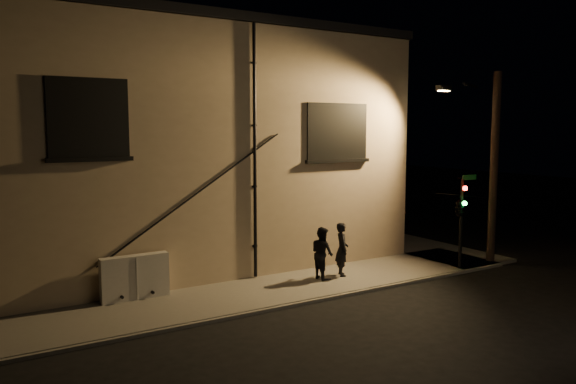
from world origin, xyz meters
TOP-DOWN VIEW (x-y plane):
  - ground at (0.00, 0.00)m, footprint 90.00×90.00m
  - sidewalk at (1.22, 4.39)m, footprint 21.00×16.00m
  - building at (-3.00, 8.99)m, footprint 16.20×12.23m
  - utility_cabinet at (-5.93, 2.70)m, footprint 1.98×0.33m
  - pedestrian_a at (0.83, 1.63)m, footprint 0.66×0.78m
  - pedestrian_b at (0.03, 1.65)m, footprint 0.67×0.85m
  - traffic_signal at (4.95, 0.19)m, footprint 1.34×1.96m
  - streetlamp_pole at (6.85, 0.45)m, footprint 2.02×1.39m

SIDE VIEW (x-z plane):
  - ground at x=0.00m, z-range 0.00..0.00m
  - sidewalk at x=1.22m, z-range 0.00..0.12m
  - utility_cabinet at x=-5.93m, z-range 0.12..1.42m
  - pedestrian_b at x=0.03m, z-range 0.12..1.86m
  - pedestrian_a at x=0.83m, z-range 0.12..1.94m
  - traffic_signal at x=4.95m, z-range 0.69..4.02m
  - streetlamp_pole at x=6.85m, z-range 0.22..7.40m
  - building at x=-3.00m, z-range 0.00..8.80m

